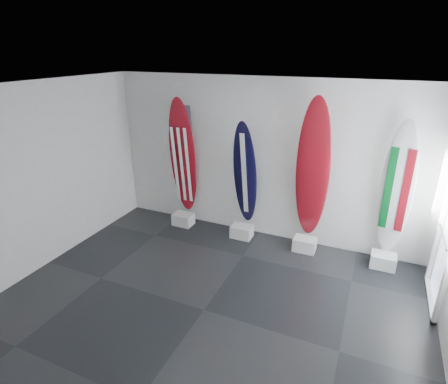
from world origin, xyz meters
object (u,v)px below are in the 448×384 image
at_px(surfboard_usa, 183,158).
at_px(surfboard_italy, 397,190).
at_px(surfboard_navy, 245,174).
at_px(surfboard_swiss, 313,171).

height_order(surfboard_usa, surfboard_italy, surfboard_usa).
height_order(surfboard_navy, surfboard_italy, surfboard_italy).
bearing_deg(surfboard_italy, surfboard_swiss, -168.41).
bearing_deg(surfboard_swiss, surfboard_usa, -179.83).
relative_size(surfboard_swiss, surfboard_italy, 1.13).
height_order(surfboard_navy, surfboard_swiss, surfboard_swiss).
distance_m(surfboard_navy, surfboard_italy, 2.55).
bearing_deg(surfboard_italy, surfboard_navy, -168.41).
distance_m(surfboard_usa, surfboard_swiss, 2.54).
bearing_deg(surfboard_usa, surfboard_swiss, -4.85).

